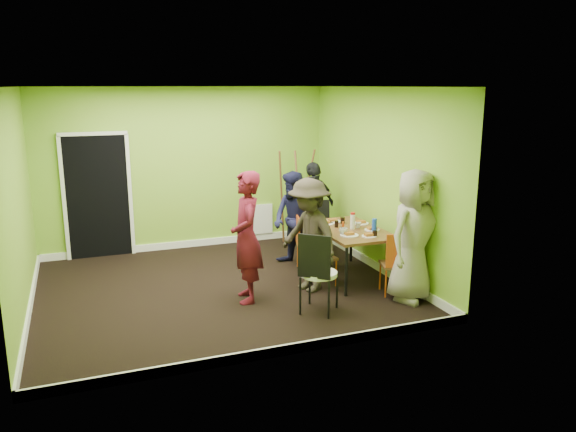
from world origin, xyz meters
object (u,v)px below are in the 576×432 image
object	(u,v)px
person_left_near	(309,235)
person_back_end	(314,207)
easel	(295,198)
orange_bottle	(343,224)
chair_left_near	(317,253)
person_standing	(247,237)
thermos	(353,222)
person_left_far	(294,220)
person_front_end	(414,236)
chair_left_far	(304,240)
blue_bottle	(374,225)
dining_table	(350,232)
chair_back_end	(318,216)
chair_bentwood	(317,269)
chair_front_end	(396,260)

from	to	relation	value
person_left_near	person_back_end	xyz separation A→B (m)	(0.83, 1.74, -0.02)
easel	orange_bottle	size ratio (longest dim) A/B	22.09
chair_left_near	person_standing	world-z (taller)	person_standing
thermos	person_left_far	bearing A→B (deg)	128.33
chair_left_near	person_front_end	bearing A→B (deg)	41.87
chair_left_far	thermos	xyz separation A→B (m)	(0.53, -0.59, 0.38)
easel	blue_bottle	bearing A→B (deg)	-80.57
dining_table	easel	xyz separation A→B (m)	(-0.11, 1.92, 0.16)
thermos	person_back_end	world-z (taller)	person_back_end
orange_bottle	person_standing	distance (m)	1.72
chair_left_far	orange_bottle	bearing A→B (deg)	60.83
chair_back_end	chair_bentwood	world-z (taller)	chair_bentwood
dining_table	chair_left_near	xyz separation A→B (m)	(-0.58, -0.15, -0.20)
dining_table	orange_bottle	distance (m)	0.17
dining_table	chair_front_end	size ratio (longest dim) A/B	1.68
chair_back_end	person_front_end	world-z (taller)	person_front_end
thermos	person_left_near	world-z (taller)	person_left_near
person_standing	person_back_end	world-z (taller)	person_standing
chair_left_near	person_standing	bearing A→B (deg)	-84.33
chair_front_end	person_standing	xyz separation A→B (m)	(-1.95, 0.55, 0.37)
person_left_far	easel	bearing A→B (deg)	137.88
thermos	person_front_end	distance (m)	1.13
chair_back_end	person_back_end	world-z (taller)	person_back_end
person_left_near	person_front_end	xyz separation A→B (m)	(1.15, -0.81, 0.09)
chair_front_end	person_left_near	size ratio (longest dim) A/B	0.56
chair_left_far	person_front_end	distance (m)	1.93
easel	person_standing	size ratio (longest dim) A/B	0.99
person_standing	person_left_far	size ratio (longest dim) A/B	1.15
chair_front_end	blue_bottle	distance (m)	0.70
easel	person_back_end	size ratio (longest dim) A/B	1.12
easel	blue_bottle	xyz separation A→B (m)	(0.37, -2.20, -0.01)
chair_front_end	person_left_near	xyz separation A→B (m)	(-1.03, 0.61, 0.30)
blue_bottle	person_left_far	xyz separation A→B (m)	(-0.84, 1.05, -0.09)
easel	person_front_end	size ratio (longest dim) A/B	0.98
chair_left_far	person_front_end	xyz separation A→B (m)	(0.88, -1.67, 0.41)
chair_front_end	person_front_end	bearing A→B (deg)	-42.84
chair_left_far	easel	size ratio (longest dim) A/B	0.49
blue_bottle	person_front_end	size ratio (longest dim) A/B	0.11
chair_bentwood	orange_bottle	xyz separation A→B (m)	(0.96, 1.24, 0.20)
chair_left_far	person_left_near	world-z (taller)	person_left_near
dining_table	easel	bearing A→B (deg)	93.33
chair_left_near	easel	distance (m)	2.16
chair_left_near	easel	xyz separation A→B (m)	(0.47, 2.07, 0.37)
chair_left_near	chair_front_end	size ratio (longest dim) A/B	0.98
chair_back_end	thermos	size ratio (longest dim) A/B	4.24
chair_left_near	orange_bottle	bearing A→B (deg)	114.11
dining_table	person_left_far	size ratio (longest dim) A/B	0.99
chair_left_far	thermos	distance (m)	0.88
person_back_end	person_front_end	xyz separation A→B (m)	(0.33, -2.56, 0.11)
chair_left_far	chair_front_end	size ratio (longest dim) A/B	0.96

